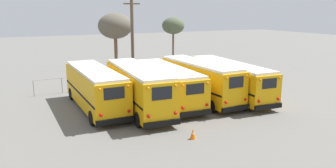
{
  "coord_description": "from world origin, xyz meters",
  "views": [
    {
      "loc": [
        -11.25,
        -23.12,
        7.43
      ],
      "look_at": [
        0.0,
        0.09,
        1.62
      ],
      "focal_mm": 35.0,
      "sensor_mm": 36.0,
      "label": 1
    }
  ],
  "objects": [
    {
      "name": "bare_tree_0",
      "position": [
        0.26,
        15.01,
        5.58
      ],
      "size": [
        4.04,
        4.04,
        7.14
      ],
      "color": "brown",
      "rests_on": "ground"
    },
    {
      "name": "bare_tree_1",
      "position": [
        7.77,
        14.59,
        5.48
      ],
      "size": [
        2.85,
        2.85,
        6.6
      ],
      "color": "brown",
      "rests_on": "ground"
    },
    {
      "name": "ground_plane",
      "position": [
        0.0,
        0.0,
        0.0
      ],
      "size": [
        160.0,
        160.0,
        0.0
      ],
      "primitive_type": "plane",
      "color": "#66635E"
    },
    {
      "name": "fence_line",
      "position": [
        0.0,
        7.39,
        0.98
      ],
      "size": [
        19.43,
        0.06,
        1.42
      ],
      "color": "#939399",
      "rests_on": "ground"
    },
    {
      "name": "traffic_cone",
      "position": [
        -1.99,
        -7.39,
        0.31
      ],
      "size": [
        0.36,
        0.36,
        0.62
      ],
      "color": "orange",
      "rests_on": "ground"
    },
    {
      "name": "school_bus_2",
      "position": [
        -0.0,
        0.27,
        1.64
      ],
      "size": [
        2.97,
        10.0,
        2.99
      ],
      "color": "#E5A00C",
      "rests_on": "ground"
    },
    {
      "name": "school_bus_3",
      "position": [
        2.84,
        -0.16,
        1.77
      ],
      "size": [
        2.68,
        9.66,
        3.26
      ],
      "color": "#E5A00C",
      "rests_on": "ground"
    },
    {
      "name": "school_bus_4",
      "position": [
        5.69,
        -0.41,
        1.67
      ],
      "size": [
        2.98,
        10.71,
        3.04
      ],
      "color": "#E5A00C",
      "rests_on": "ground"
    },
    {
      "name": "utility_pole",
      "position": [
        0.82,
        10.61,
        4.72
      ],
      "size": [
        1.8,
        0.34,
        9.22
      ],
      "color": "brown",
      "rests_on": "ground"
    },
    {
      "name": "school_bus_0",
      "position": [
        -5.69,
        1.14,
        1.7
      ],
      "size": [
        2.71,
        9.98,
        3.13
      ],
      "color": "#E5A00C",
      "rests_on": "ground"
    },
    {
      "name": "school_bus_1",
      "position": [
        -2.84,
        -0.5,
        1.79
      ],
      "size": [
        3.01,
        10.33,
        3.29
      ],
      "color": "#E5A00C",
      "rests_on": "ground"
    }
  ]
}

